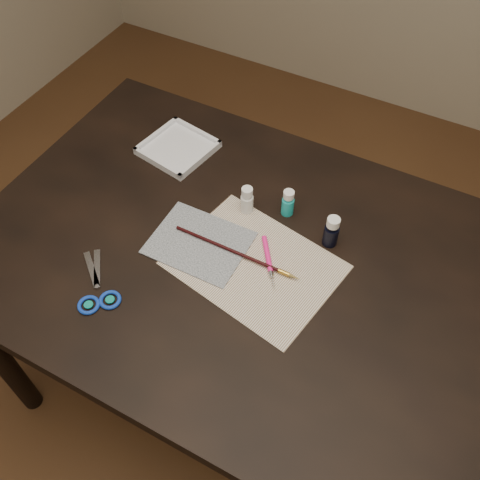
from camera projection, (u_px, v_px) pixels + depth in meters
The scene contains 11 objects.
ground at pixel (240, 383), 1.87m from camera, with size 3.50×3.50×0.02m, color #422614.
table at pixel (240, 330), 1.57m from camera, with size 1.30×0.90×0.75m, color black.
paper at pixel (255, 265), 1.25m from camera, with size 0.37×0.28×0.00m, color white.
canvas at pixel (199, 243), 1.29m from camera, with size 0.23×0.18×0.00m, color black.
paint_bottle_white at pixel (247, 200), 1.33m from camera, with size 0.03×0.03×0.08m, color white.
paint_bottle_cyan at pixel (288, 203), 1.33m from camera, with size 0.03×0.03×0.08m, color #19A6AC.
paint_bottle_navy at pixel (332, 231), 1.26m from camera, with size 0.04×0.04×0.09m, color black.
paintbrush at pixel (236, 252), 1.26m from camera, with size 0.33×0.01×0.01m, color black, non-canonical shape.
craft_knife at pixel (269, 262), 1.25m from camera, with size 0.15×0.01×0.01m, color #FD1E88, non-canonical shape.
scissors at pixel (93, 281), 1.22m from camera, with size 0.19×0.10×0.01m, color silver, non-canonical shape.
palette_tray at pixel (178, 147), 1.49m from camera, with size 0.18×0.18×0.02m, color white.
Camera 1 is at (0.36, -0.68, 1.77)m, focal length 40.00 mm.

